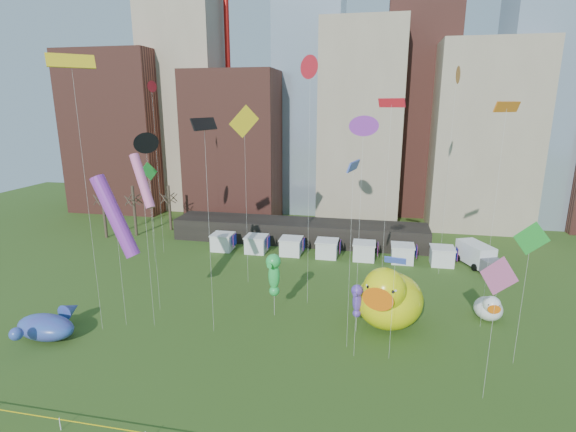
% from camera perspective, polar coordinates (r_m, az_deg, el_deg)
% --- Properties ---
extents(skyline, '(101.00, 23.00, 68.00)m').
position_cam_1_polar(skyline, '(81.29, 8.48, 15.13)').
color(skyline, brown).
rests_on(skyline, ground).
extents(pavilion, '(38.00, 6.00, 3.20)m').
position_cam_1_polar(pavilion, '(65.76, 1.42, -2.04)').
color(pavilion, black).
rests_on(pavilion, ground).
extents(vendor_tents, '(33.24, 2.80, 2.40)m').
position_cam_1_polar(vendor_tents, '(59.57, 5.17, -4.37)').
color(vendor_tents, white).
rests_on(vendor_tents, ground).
extents(bare_trees, '(8.44, 6.44, 8.50)m').
position_cam_1_polar(bare_trees, '(72.95, -19.46, 0.74)').
color(bare_trees, '#382B21').
rests_on(bare_trees, ground).
extents(big_duck, '(7.81, 9.09, 6.44)m').
position_cam_1_polar(big_duck, '(41.72, 13.10, -10.46)').
color(big_duck, '#EBEC0C').
rests_on(big_duck, ground).
extents(small_duck, '(2.67, 3.61, 2.79)m').
position_cam_1_polar(small_duck, '(46.84, 24.94, -10.90)').
color(small_duck, white).
rests_on(small_duck, ground).
extents(seahorse_green, '(1.61, 1.94, 6.45)m').
position_cam_1_polar(seahorse_green, '(42.11, -1.89, -7.32)').
color(seahorse_green, silver).
rests_on(seahorse_green, ground).
extents(seahorse_purple, '(1.28, 1.48, 4.67)m').
position_cam_1_polar(seahorse_purple, '(40.17, 9.10, -10.65)').
color(seahorse_purple, silver).
rests_on(seahorse_purple, ground).
extents(whale_inflatable, '(5.93, 7.32, 2.50)m').
position_cam_1_polar(whale_inflatable, '(45.27, -29.12, -12.49)').
color(whale_inflatable, '#44399B').
rests_on(whale_inflatable, ground).
extents(box_truck, '(4.99, 7.25, 2.90)m').
position_cam_1_polar(box_truck, '(60.81, 23.74, -4.80)').
color(box_truck, white).
rests_on(box_truck, ground).
extents(kite_0, '(1.55, 1.82, 24.68)m').
position_cam_1_polar(kite_0, '(42.00, 2.94, 18.93)').
color(kite_0, silver).
rests_on(kite_0, ground).
extents(kite_1, '(1.79, 2.34, 10.77)m').
position_cam_1_polar(kite_1, '(31.97, 25.96, -7.28)').
color(kite_1, silver).
rests_on(kite_1, ground).
extents(kite_2, '(1.09, 3.31, 19.24)m').
position_cam_1_polar(kite_2, '(36.72, -10.99, 11.64)').
color(kite_2, silver).
rests_on(kite_2, ground).
extents(kite_3, '(1.95, 1.99, 11.94)m').
position_cam_1_polar(kite_3, '(37.19, 29.35, -2.79)').
color(kite_3, silver).
rests_on(kite_3, ground).
extents(kite_4, '(2.91, 2.83, 24.17)m').
position_cam_1_polar(kite_4, '(40.31, -26.66, 17.58)').
color(kite_4, silver).
rests_on(kite_4, ground).
extents(kite_5, '(0.94, 2.61, 16.07)m').
position_cam_1_polar(kite_5, '(34.05, 8.61, 6.33)').
color(kite_5, silver).
rests_on(kite_5, ground).
extents(kite_6, '(2.49, 2.12, 20.53)m').
position_cam_1_polar(kite_6, '(41.07, 26.85, 12.48)').
color(kite_6, silver).
rests_on(kite_6, ground).
extents(kite_7, '(4.56, 1.98, 14.36)m').
position_cam_1_polar(kite_7, '(41.45, -21.80, -0.07)').
color(kite_7, silver).
rests_on(kite_7, ground).
extents(kite_8, '(0.27, 1.46, 23.26)m').
position_cam_1_polar(kite_8, '(60.58, -17.53, 15.80)').
color(kite_8, silver).
rests_on(kite_8, ground).
extents(kite_9, '(2.83, 2.11, 16.21)m').
position_cam_1_polar(kite_9, '(39.73, -18.64, 4.36)').
color(kite_9, silver).
rests_on(kite_9, ground).
extents(kite_10, '(1.27, 2.51, 16.95)m').
position_cam_1_polar(kite_10, '(57.18, -18.25, 9.10)').
color(kite_10, silver).
rests_on(kite_10, ground).
extents(kite_11, '(0.87, 1.58, 15.10)m').
position_cam_1_polar(kite_11, '(42.88, -17.79, 4.95)').
color(kite_11, silver).
rests_on(kite_11, ground).
extents(kite_12, '(2.72, 2.25, 20.27)m').
position_cam_1_polar(kite_12, '(47.79, -5.79, 12.00)').
color(kite_12, silver).
rests_on(kite_12, ground).
extents(kite_13, '(1.68, 0.58, 8.83)m').
position_cam_1_polar(kite_13, '(34.74, 13.93, -5.83)').
color(kite_13, silver).
rests_on(kite_13, ground).
extents(kite_14, '(0.84, 1.88, 24.39)m').
position_cam_1_polar(kite_14, '(53.35, 21.36, 16.84)').
color(kite_14, silver).
rests_on(kite_14, ground).
extents(kite_15, '(1.48, 0.59, 19.51)m').
position_cam_1_polar(kite_15, '(32.46, 9.92, 11.42)').
color(kite_15, silver).
rests_on(kite_15, ground).
extents(kite_16, '(2.36, 1.64, 20.81)m').
position_cam_1_polar(kite_16, '(39.73, 13.47, 13.98)').
color(kite_16, silver).
rests_on(kite_16, ground).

